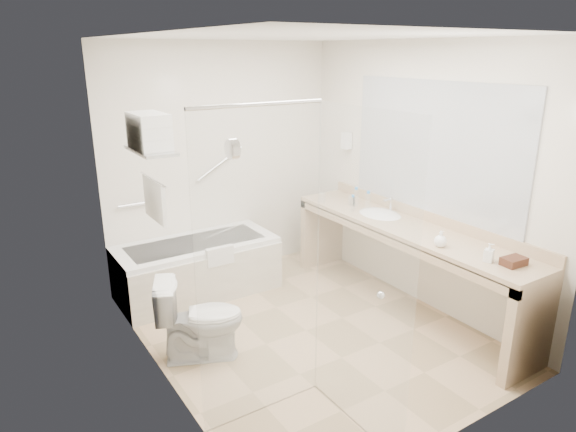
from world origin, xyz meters
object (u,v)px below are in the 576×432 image
toilet (200,319)px  water_bottle_left (353,204)px  bathtub (198,268)px  amenity_basket (514,261)px  vanity_counter (405,247)px

toilet → water_bottle_left: water_bottle_left is taller
bathtub → water_bottle_left: bearing=-29.1°
amenity_basket → water_bottle_left: bearing=94.9°
bathtub → vanity_counter: size_ratio=0.59×
bathtub → amenity_basket: size_ratio=8.65×
vanity_counter → toilet: size_ratio=3.89×
water_bottle_left → bathtub: bearing=150.9°
amenity_basket → water_bottle_left: 1.73m
bathtub → toilet: (-0.45, -1.11, 0.06)m
bathtub → water_bottle_left: size_ratio=9.34×
amenity_basket → water_bottle_left: size_ratio=1.08×
vanity_counter → water_bottle_left: (-0.14, 0.62, 0.29)m
vanity_counter → bathtub: bearing=137.6°
vanity_counter → amenity_basket: size_ratio=14.60×
bathtub → vanity_counter: (1.52, -1.39, 0.36)m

